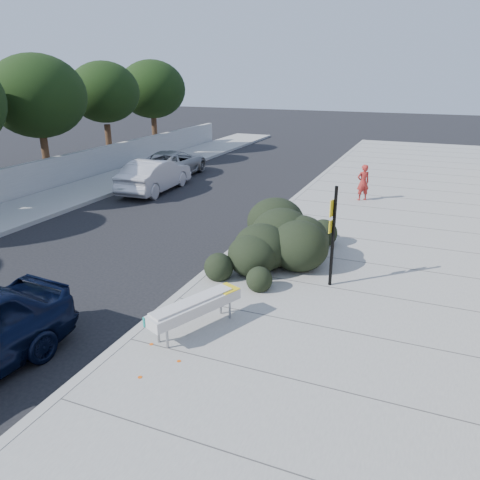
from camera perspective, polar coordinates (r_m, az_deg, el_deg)
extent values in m
plane|color=black|center=(11.59, -7.84, -7.59)|extent=(120.00, 120.00, 0.00)
cube|color=gray|center=(14.77, 21.97, -2.41)|extent=(11.20, 50.00, 0.15)
cube|color=gray|center=(20.94, -23.79, 3.68)|extent=(3.00, 50.00, 0.15)
cube|color=#9E9E99|center=(15.70, 1.27, 0.43)|extent=(0.22, 50.00, 0.17)
cube|color=#9E9E99|center=(19.90, -20.76, 3.34)|extent=(0.22, 50.00, 0.17)
cube|color=#9E9E99|center=(22.03, -27.14, 5.73)|extent=(0.30, 40.00, 1.50)
cylinder|color=#332114|center=(25.55, -22.54, 9.12)|extent=(0.36, 0.36, 2.40)
ellipsoid|color=black|center=(25.24, -23.46, 15.79)|extent=(4.60, 4.60, 3.91)
cylinder|color=#332114|center=(29.25, -15.67, 11.07)|extent=(0.36, 0.36, 2.40)
ellipsoid|color=black|center=(28.98, -16.24, 16.93)|extent=(4.00, 4.00, 3.40)
cylinder|color=#332114|center=(33.30, -10.34, 12.46)|extent=(0.36, 0.36, 2.40)
ellipsoid|color=black|center=(33.06, -10.68, 17.62)|extent=(4.40, 4.40, 3.74)
cylinder|color=gray|center=(9.71, -9.91, -11.09)|extent=(0.05, 0.05, 0.42)
cylinder|color=gray|center=(9.50, -8.86, -11.78)|extent=(0.05, 0.05, 0.42)
cylinder|color=gray|center=(10.61, -2.37, -7.93)|extent=(0.05, 0.05, 0.42)
cylinder|color=gray|center=(10.42, -1.26, -8.48)|extent=(0.05, 0.05, 0.42)
cylinder|color=gray|center=(10.05, -5.99, -8.57)|extent=(0.69, 1.57, 0.04)
cylinder|color=gray|center=(9.85, -4.89, -9.17)|extent=(0.69, 1.57, 0.04)
cube|color=#B2B2B2|center=(9.88, -5.47, -8.11)|extent=(1.27, 2.22, 0.23)
cube|color=yellow|center=(10.33, -1.71, -5.93)|extent=(0.59, 0.59, 0.02)
cube|color=teal|center=(9.52, -11.04, -9.57)|extent=(0.14, 0.25, 0.21)
cylinder|color=black|center=(13.65, 2.73, -0.51)|extent=(0.06, 0.06, 0.83)
cylinder|color=black|center=(14.15, 2.83, 0.24)|extent=(0.06, 0.06, 0.83)
cylinder|color=black|center=(13.76, 2.81, 1.49)|extent=(0.21, 0.53, 0.06)
cube|color=black|center=(11.78, 11.28, 0.33)|extent=(0.08, 0.08, 2.59)
cube|color=yellow|center=(11.58, 11.31, 3.87)|extent=(0.12, 0.29, 0.42)
cube|color=yellow|center=(11.72, 11.16, 1.67)|extent=(0.11, 0.27, 0.32)
ellipsoid|color=black|center=(13.42, 4.62, 0.98)|extent=(2.64, 4.62, 1.66)
imported|color=silver|center=(22.32, -10.34, 7.77)|extent=(1.83, 4.65, 1.51)
imported|color=gray|center=(25.52, -8.24, 9.25)|extent=(2.64, 5.15, 1.39)
imported|color=maroon|center=(20.46, 14.78, 6.80)|extent=(0.66, 0.62, 1.53)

